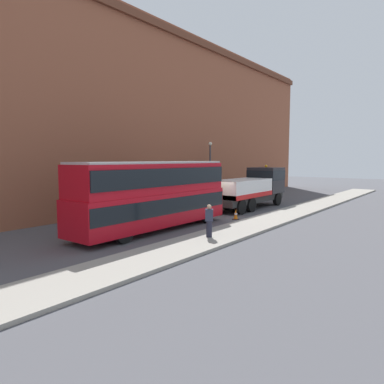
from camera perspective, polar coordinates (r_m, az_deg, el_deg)
name	(u,v)px	position (r m, az deg, el deg)	size (l,w,h in m)	color
ground_plane	(212,216)	(25.90, 3.34, -3.95)	(120.00, 120.00, 0.00)	#4C4C51
near_kerb	(265,221)	(23.81, 11.75, -4.70)	(60.00, 2.80, 0.15)	gray
building_facade	(143,113)	(30.35, -7.96, 12.67)	(60.00, 1.50, 16.00)	#935138
recovery_tow_truck	(252,187)	(30.55, 9.70, 0.74)	(10.14, 2.67, 3.67)	#2D2D2D
double_decker_bus	(154,193)	(20.64, -6.20, -0.12)	(11.05, 2.57, 4.06)	#B70C19
pedestrian_onlooker	(209,221)	(18.25, 2.81, -4.77)	(0.43, 0.48, 1.71)	#232333
traffic_cone_near_bus	(236,215)	(24.60, 7.14, -3.68)	(0.36, 0.36, 0.72)	orange
street_lamp	(210,167)	(33.88, 2.96, 4.16)	(0.36, 0.36, 5.83)	#38383D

